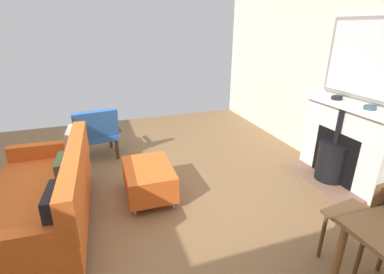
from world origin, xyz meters
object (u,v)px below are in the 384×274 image
at_px(fireplace, 340,148).
at_px(armchair_accent, 95,132).
at_px(mantel_bowl_near, 337,98).
at_px(mantel_bowl_far, 370,107).
at_px(ottoman, 149,178).
at_px(sofa, 45,197).
at_px(dining_chair_near_fireplace, 371,217).

xyz_separation_m(fireplace, armchair_accent, (2.89, -1.65, -0.01)).
bearing_deg(fireplace, mantel_bowl_near, -97.48).
bearing_deg(armchair_accent, mantel_bowl_far, 147.11).
relative_size(ottoman, armchair_accent, 0.95).
xyz_separation_m(sofa, ottoman, (-1.04, -0.20, -0.10)).
distance_m(ottoman, armchair_accent, 1.38).
height_order(mantel_bowl_far, ottoman, mantel_bowl_far).
xyz_separation_m(mantel_bowl_near, sofa, (3.43, 0.04, -0.70)).
height_order(fireplace, sofa, fireplace).
height_order(armchair_accent, dining_chair_near_fireplace, dining_chair_near_fireplace).
height_order(mantel_bowl_far, sofa, mantel_bowl_far).
bearing_deg(mantel_bowl_far, dining_chair_near_fireplace, 45.03).
xyz_separation_m(ottoman, armchair_accent, (0.53, -1.25, 0.20)).
height_order(fireplace, mantel_bowl_near, mantel_bowl_near).
bearing_deg(armchair_accent, dining_chair_near_fireplace, 123.82).
distance_m(fireplace, sofa, 3.40).
bearing_deg(fireplace, mantel_bowl_far, 97.19).
bearing_deg(armchair_accent, ottoman, 113.02).
distance_m(mantel_bowl_near, sofa, 3.50).
bearing_deg(mantel_bowl_near, dining_chair_near_fireplace, 55.93).
relative_size(armchair_accent, dining_chair_near_fireplace, 0.89).
distance_m(mantel_bowl_near, dining_chair_near_fireplace, 1.84).
relative_size(mantel_bowl_near, dining_chair_near_fireplace, 0.15).
relative_size(ottoman, dining_chair_near_fireplace, 0.85).
distance_m(fireplace, mantel_bowl_far, 0.64).
relative_size(mantel_bowl_near, ottoman, 0.17).
bearing_deg(armchair_accent, mantel_bowl_near, 154.14).
bearing_deg(sofa, armchair_accent, -109.19).
bearing_deg(dining_chair_near_fireplace, sofa, -30.39).
relative_size(mantel_bowl_far, sofa, 0.07).
bearing_deg(mantel_bowl_far, fireplace, -82.81).
bearing_deg(sofa, ottoman, -169.10).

